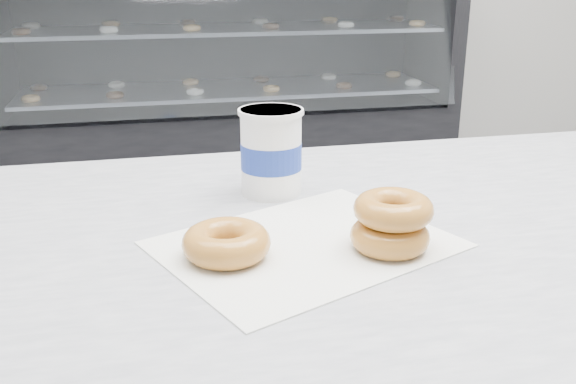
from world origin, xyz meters
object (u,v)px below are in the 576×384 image
at_px(donut_stack, 392,223).
at_px(donut_single, 226,243).
at_px(display_case, 230,105).
at_px(coffee_cup, 271,151).

bearing_deg(donut_stack, donut_single, 174.35).
bearing_deg(display_case, donut_stack, -93.49).
xyz_separation_m(donut_stack, coffee_cup, (-0.10, 0.23, 0.03)).
xyz_separation_m(display_case, coffee_cup, (-0.27, -2.58, 0.47)).
bearing_deg(donut_stack, coffee_cup, 113.49).
relative_size(donut_single, coffee_cup, 0.81).
height_order(donut_single, coffee_cup, coffee_cup).
distance_m(donut_single, donut_stack, 0.20).
bearing_deg(donut_single, donut_stack, -5.65).
xyz_separation_m(display_case, donut_single, (-0.37, -2.79, 0.43)).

